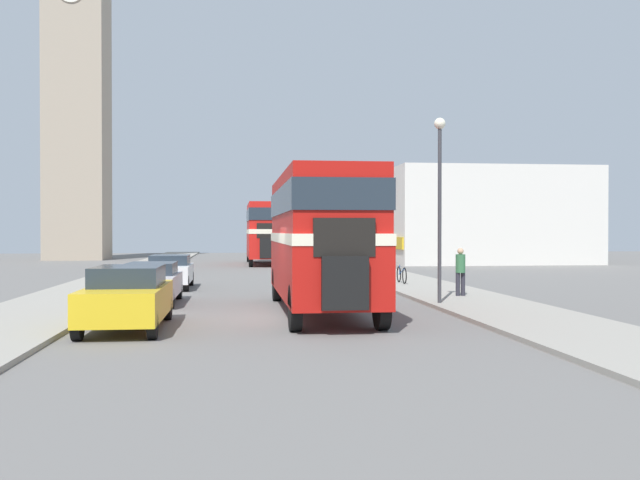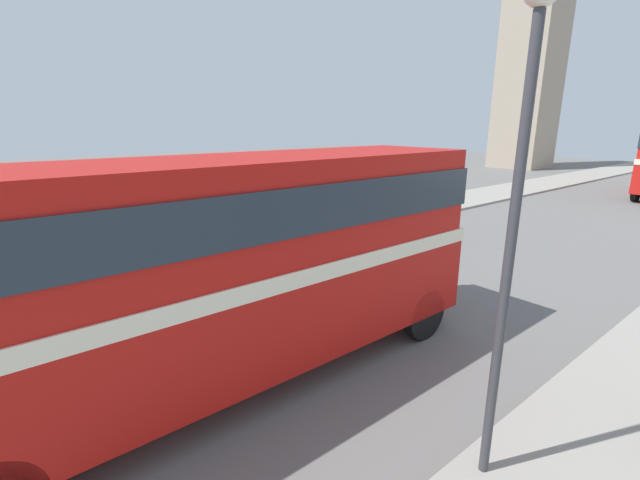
# 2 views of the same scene
# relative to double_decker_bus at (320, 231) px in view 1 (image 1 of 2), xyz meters

# --- Properties ---
(ground_plane) EXTENTS (120.00, 120.00, 0.00)m
(ground_plane) POSITION_rel_double_decker_bus_xyz_m (-1.38, -1.20, -2.40)
(ground_plane) COLOR slate
(sidewalk_right) EXTENTS (3.50, 120.00, 0.12)m
(sidewalk_right) POSITION_rel_double_decker_bus_xyz_m (5.37, -1.20, -2.34)
(sidewalk_right) COLOR gray
(sidewalk_right) RESTS_ON ground_plane
(sidewalk_left) EXTENTS (3.50, 120.00, 0.12)m
(sidewalk_left) POSITION_rel_double_decker_bus_xyz_m (-8.13, -1.20, -2.34)
(sidewalk_left) COLOR gray
(sidewalk_left) RESTS_ON ground_plane
(double_decker_bus) EXTENTS (2.41, 9.63, 4.00)m
(double_decker_bus) POSITION_rel_double_decker_bus_xyz_m (0.00, 0.00, 0.00)
(double_decker_bus) COLOR #B2140F
(double_decker_bus) RESTS_ON ground_plane
(bus_distant) EXTENTS (2.55, 9.88, 4.37)m
(bus_distant) POSITION_rel_double_decker_bus_xyz_m (-0.31, 30.97, 0.20)
(bus_distant) COLOR red
(bus_distant) RESTS_ON ground_plane
(car_parked_near) EXTENTS (1.81, 4.42, 1.53)m
(car_parked_near) POSITION_rel_double_decker_bus_xyz_m (-5.09, -2.87, -1.61)
(car_parked_near) COLOR gold
(car_parked_near) RESTS_ON ground_plane
(car_parked_mid) EXTENTS (1.73, 4.11, 1.36)m
(car_parked_mid) POSITION_rel_double_decker_bus_xyz_m (-5.22, 3.22, -1.68)
(car_parked_mid) COLOR silver
(car_parked_mid) RESTS_ON ground_plane
(car_parked_far) EXTENTS (1.76, 3.99, 1.40)m
(car_parked_far) POSITION_rel_double_decker_bus_xyz_m (-5.18, 9.51, -1.67)
(car_parked_far) COLOR white
(car_parked_far) RESTS_ON ground_plane
(pedestrian_walking) EXTENTS (0.34, 0.34, 1.68)m
(pedestrian_walking) POSITION_rel_double_decker_bus_xyz_m (5.40, 3.57, -1.33)
(pedestrian_walking) COLOR #282833
(pedestrian_walking) RESTS_ON sidewalk_right
(bicycle_on_pavement) EXTENTS (0.05, 1.76, 0.78)m
(bicycle_on_pavement) POSITION_rel_double_decker_bus_xyz_m (4.78, 9.85, -1.92)
(bicycle_on_pavement) COLOR black
(bicycle_on_pavement) RESTS_ON sidewalk_right
(street_lamp) EXTENTS (0.36, 0.36, 5.86)m
(street_lamp) POSITION_rel_double_decker_bus_xyz_m (3.96, 1.25, 1.56)
(street_lamp) COLOR #38383D
(street_lamp) RESTS_ON sidewalk_right
(church_tower) EXTENTS (5.08, 5.08, 39.37)m
(church_tower) POSITION_rel_double_decker_bus_xyz_m (-15.65, 41.34, 17.71)
(church_tower) COLOR tan
(church_tower) RESTS_ON ground_plane
(shop_building_block) EXTENTS (14.77, 11.87, 7.06)m
(shop_building_block) POSITION_rel_double_decker_bus_xyz_m (16.31, 32.62, 1.13)
(shop_building_block) COLOR silver
(shop_building_block) RESTS_ON ground_plane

